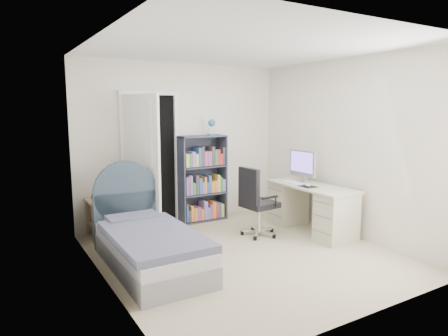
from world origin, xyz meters
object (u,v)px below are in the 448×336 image
bookcase (202,181)px  desk (310,206)px  floor_lamp (143,193)px  nightstand (103,208)px  bed (148,244)px  office_chair (255,199)px

bookcase → desk: (1.07, -1.35, -0.26)m
bookcase → desk: size_ratio=1.14×
floor_lamp → bookcase: size_ratio=0.85×
floor_lamp → desk: (2.08, -1.31, -0.18)m
desk → floor_lamp: bearing=147.8°
nightstand → bookcase: bearing=1.9°
bed → bookcase: bearing=43.8°
floor_lamp → office_chair: (1.26, -1.07, -0.02)m
bookcase → office_chair: (0.25, -1.12, -0.09)m
desk → nightstand: bearing=154.1°
nightstand → desk: size_ratio=0.45×
floor_lamp → desk: bearing=-32.2°
floor_lamp → desk: size_ratio=0.97×
floor_lamp → bookcase: 1.01m
desk → office_chair: bearing=164.1°
bed → bookcase: size_ratio=1.13×
bed → office_chair: size_ratio=1.86×
nightstand → office_chair: (1.86, -1.07, 0.12)m
office_chair → floor_lamp: bearing=139.5°
bookcase → office_chair: bookcase is taller
nightstand → floor_lamp: floor_lamp is taller
nightstand → desk: desk is taller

